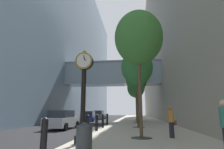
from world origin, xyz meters
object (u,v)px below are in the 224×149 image
bollard_fourth (97,122)px  bollard_sixth (107,119)px  street_tree_far (136,88)px  trash_bin (84,138)px  bollard_third (88,125)px  street_tree_mid_far (136,81)px  street_clock (83,90)px  car_blue_far (89,116)px  street_tree_near (139,38)px  street_tree_mid_near (137,67)px  car_grey_mid (99,115)px  bollard_nearest (44,136)px  car_silver_near (62,120)px  bollard_fifth (103,120)px  pedestrian_walking (171,120)px

bollard_fourth → bollard_sixth: bearing=90.0°
street_tree_far → trash_bin: (-1.97, -24.98, -4.76)m
bollard_third → bollard_fourth: same height
street_tree_mid_far → trash_bin: size_ratio=6.60×
street_clock → car_blue_far: (-4.98, 21.44, -1.73)m
street_tree_near → bollard_third: bearing=166.7°
street_tree_near → street_tree_mid_near: street_tree_near is taller
car_grey_mid → bollard_sixth: bearing=-76.6°
bollard_nearest → bollard_fourth: size_ratio=1.00×
street_clock → car_silver_near: 8.96m
bollard_nearest → street_tree_near: 7.50m
bollard_third → car_silver_near: bearing=125.3°
trash_bin → car_silver_near: (-4.74, 10.04, 0.11)m
street_clock → street_tree_near: (2.66, 1.99, 3.25)m
street_tree_far → bollard_sixth: bearing=-104.6°
street_clock → street_tree_mid_near: size_ratio=0.59×
street_clock → bollard_third: street_clock is taller
trash_bin → car_blue_far: car_blue_far is taller
bollard_sixth → trash_bin: bearing=-85.0°
bollard_fourth → car_blue_far: car_blue_far is taller
bollard_fourth → trash_bin: bearing=-81.5°
bollard_nearest → car_silver_near: car_silver_near is taller
car_silver_near → car_grey_mid: 20.88m
car_blue_far → car_grey_mid: bearing=87.9°
street_tree_near → car_blue_far: size_ratio=1.70×
bollard_fourth → bollard_fifth: same height
street_tree_near → trash_bin: (-1.97, -4.22, -5.07)m
street_clock → street_tree_far: 23.09m
street_clock → car_blue_far: size_ratio=1.01×
bollard_sixth → street_tree_mid_far: (3.12, 5.01, 4.72)m
bollard_third → street_tree_mid_far: bearing=76.6°
car_silver_near → car_grey_mid: car_grey_mid is taller
street_tree_mid_far → car_grey_mid: 15.53m
bollard_third → street_tree_far: size_ratio=0.17×
street_clock → pedestrian_walking: 5.11m
bollard_fourth → street_tree_far: (3.12, 17.32, 4.68)m
street_tree_mid_near → street_clock: bearing=-106.7°
street_tree_mid_near → car_silver_near: street_tree_mid_near is taller
street_tree_mid_near → car_silver_near: bearing=-170.7°
bollard_third → bollard_fourth: 2.70m
pedestrian_walking → bollard_fourth: bearing=147.0°
street_tree_mid_far → car_blue_far: bearing=143.7°
bollard_fifth → bollard_sixth: same height
bollard_third → street_tree_far: 20.79m
bollard_sixth → trash_bin: bollard_sixth is taller
street_tree_far → car_silver_near: bearing=-114.2°
street_tree_near → street_tree_mid_far: bearing=90.0°
bollard_fourth → car_grey_mid: 23.64m
street_tree_far → car_blue_far: 9.05m
bollard_nearest → street_tree_mid_far: bearing=80.4°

